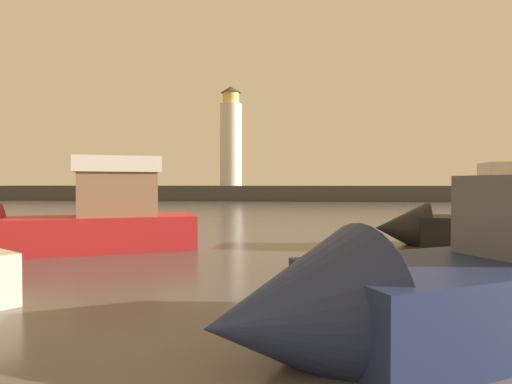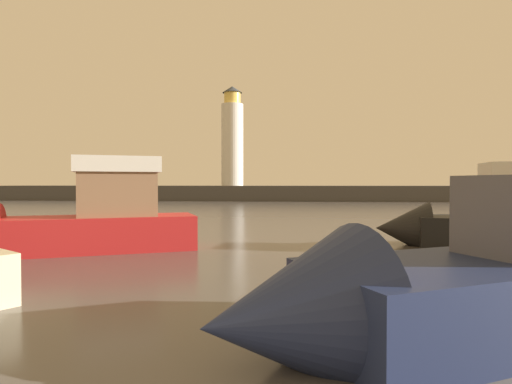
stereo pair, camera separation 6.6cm
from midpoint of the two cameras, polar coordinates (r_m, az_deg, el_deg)
The scene contains 6 objects.
ground_plane at distance 30.68m, azimuth 1.13°, elevation -3.36°, with size 220.00×220.00×0.00m, color #4C4742.
breakwater at distance 59.85m, azimuth 2.95°, elevation -0.15°, with size 79.73×6.89×2.08m, color #423F3D.
lighthouse at distance 60.76m, azimuth -3.40°, elevation 7.13°, with size 3.09×3.09×14.05m.
motorboat_1 at distance 16.36m, azimuth -23.39°, elevation -3.53°, with size 8.69×5.38×3.77m.
motorboat_4 at distance 18.30m, azimuth 27.33°, elevation -3.35°, with size 7.63×3.14×3.63m.
motorboat_5 at distance 7.38m, azimuth 24.57°, elevation -11.74°, with size 8.90×6.09×3.09m.
Camera 1 is at (1.96, -1.24, 2.42)m, focal length 29.89 mm.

